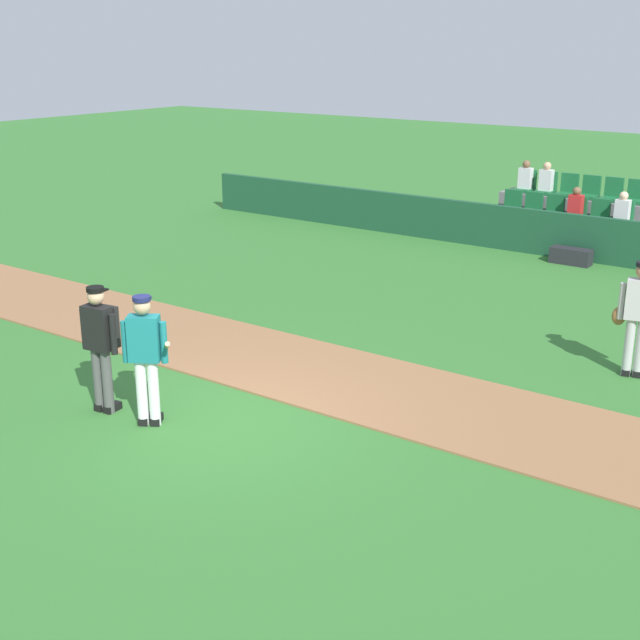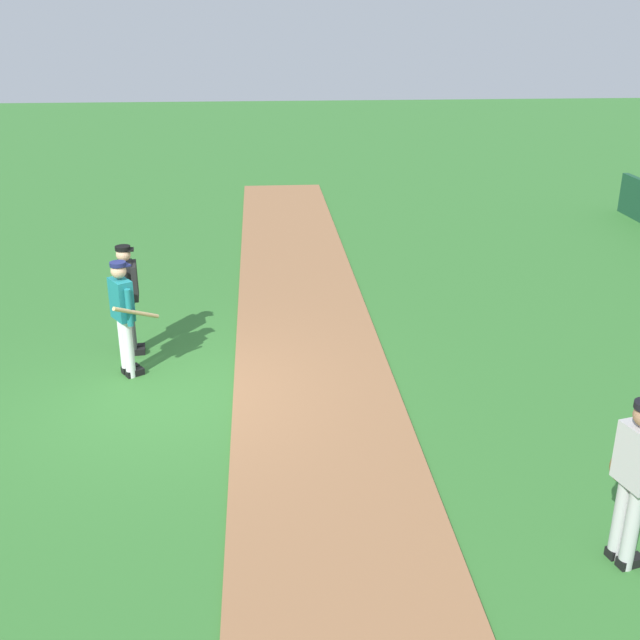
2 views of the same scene
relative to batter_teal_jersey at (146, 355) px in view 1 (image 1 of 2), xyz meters
name	(u,v)px [view 1 (image 1 of 2)]	position (x,y,z in m)	size (l,w,h in m)	color
ground_plane	(222,420)	(0.69, 0.64, -0.97)	(80.00, 80.00, 0.00)	#33702D
infield_dirt_path	(315,372)	(0.69, 2.73, -0.95)	(28.00, 2.34, 0.03)	#936642
dugout_fence	(547,233)	(0.69, 11.90, -0.45)	(20.00, 0.16, 1.04)	#19472D
stadium_bleachers	(569,224)	(0.68, 13.35, -0.46)	(3.90, 2.10, 1.90)	slate
batter_teal_jersey	(146,355)	(0.00, 0.00, 0.00)	(0.74, 0.70, 1.76)	white
umpire_home_plate	(101,342)	(-0.81, -0.05, 0.03)	(0.59, 0.34, 1.76)	#4C4C4C
runner_grey_jersey	(637,315)	(4.60, 5.42, -0.01)	(0.67, 0.37, 1.76)	#B2B2B2
equipment_bag	(571,256)	(1.45, 11.45, -0.79)	(0.90, 0.36, 0.36)	#232328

